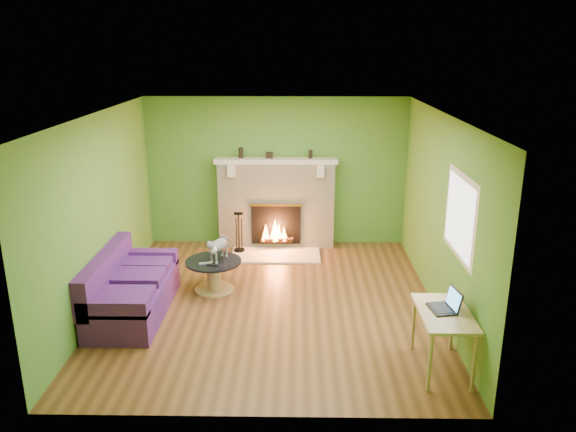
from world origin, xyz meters
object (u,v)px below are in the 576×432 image
(sofa, at_px, (129,290))
(coffee_table, at_px, (214,273))
(cat, at_px, (219,248))
(desk, at_px, (444,319))

(sofa, bearing_deg, coffee_table, 35.45)
(sofa, height_order, cat, sofa)
(sofa, height_order, desk, sofa)
(desk, bearing_deg, cat, 142.49)
(coffee_table, distance_m, cat, 0.39)
(coffee_table, xyz_separation_m, cat, (0.08, 0.05, 0.38))
(sofa, height_order, coffee_table, sofa)
(coffee_table, bearing_deg, cat, 32.01)
(sofa, relative_size, coffee_table, 2.28)
(coffee_table, height_order, desk, desk)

